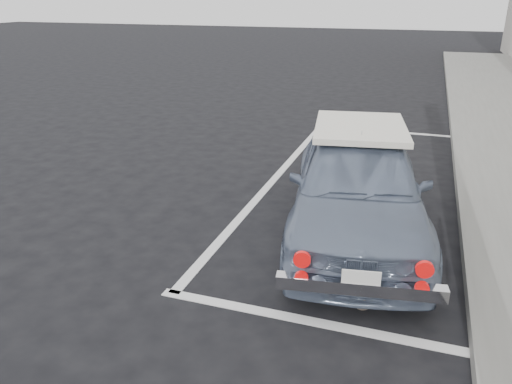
% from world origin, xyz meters
% --- Properties ---
extents(ground, '(80.00, 80.00, 0.00)m').
position_xyz_m(ground, '(0.00, 0.00, 0.00)').
color(ground, black).
rests_on(ground, ground).
extents(pline_rear, '(3.00, 0.12, 0.01)m').
position_xyz_m(pline_rear, '(0.50, -0.50, 0.00)').
color(pline_rear, silver).
rests_on(pline_rear, ground).
extents(pline_front, '(3.00, 0.12, 0.01)m').
position_xyz_m(pline_front, '(0.50, 6.50, 0.00)').
color(pline_front, silver).
rests_on(pline_front, ground).
extents(pline_side, '(0.12, 7.00, 0.01)m').
position_xyz_m(pline_side, '(-0.90, 3.00, 0.00)').
color(pline_side, silver).
rests_on(pline_side, ground).
extents(retro_coupe, '(2.12, 4.01, 1.30)m').
position_xyz_m(retro_coupe, '(0.57, 1.43, 0.66)').
color(retro_coupe, slate).
rests_on(retro_coupe, ground).
extents(cat, '(0.27, 0.46, 0.25)m').
position_xyz_m(cat, '(0.87, -0.13, 0.11)').
color(cat, brown).
rests_on(cat, ground).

